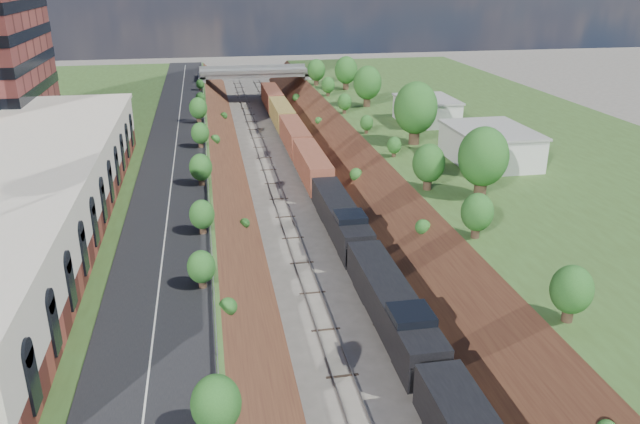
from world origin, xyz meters
TOP-DOWN VIEW (x-y plane):
  - platform_left at (-33.00, 60.00)m, footprint 44.00×180.00m
  - platform_right at (33.00, 60.00)m, footprint 44.00×180.00m
  - embankment_left at (-11.00, 60.00)m, footprint 10.00×180.00m
  - embankment_right at (11.00, 60.00)m, footprint 10.00×180.00m
  - rail_left_track at (-2.60, 60.00)m, footprint 1.58×180.00m
  - rail_right_track at (2.60, 60.00)m, footprint 1.58×180.00m
  - road at (-15.50, 60.00)m, footprint 8.00×180.00m
  - guardrail at (-11.40, 59.80)m, footprint 0.10×171.00m
  - commercial_building at (-28.00, 38.00)m, footprint 14.30×62.30m
  - overpass at (0.00, 122.00)m, footprint 24.50×8.30m
  - white_building_near at (23.50, 52.00)m, footprint 9.00×12.00m
  - white_building_far at (23.00, 74.00)m, footprint 8.00×10.00m
  - tree_right_large at (17.00, 40.00)m, footprint 5.25×5.25m
  - tree_left_crest at (-11.80, 20.00)m, footprint 2.45×2.45m
  - freight_train at (2.60, 59.55)m, footprint 3.10×124.69m

SIDE VIEW (x-z plane):
  - embankment_left at x=-11.00m, z-range -5.00..5.00m
  - embankment_right at x=11.00m, z-range -5.00..5.00m
  - rail_left_track at x=-2.60m, z-range 0.00..0.18m
  - rail_right_track at x=2.60m, z-range 0.00..0.18m
  - platform_left at x=-33.00m, z-range 0.00..5.00m
  - platform_right at x=33.00m, z-range 0.00..5.00m
  - freight_train at x=2.60m, z-range 0.30..4.91m
  - overpass at x=0.00m, z-range 1.22..8.62m
  - road at x=-15.50m, z-range 5.00..5.10m
  - guardrail at x=-11.40m, z-range 5.20..5.90m
  - white_building_far at x=23.00m, z-range 5.00..8.60m
  - white_building_near at x=23.50m, z-range 5.00..9.00m
  - tree_left_crest at x=-11.80m, z-range 5.26..8.82m
  - commercial_building at x=-28.00m, z-range 5.01..12.01m
  - tree_right_large at x=17.00m, z-range 5.58..13.19m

